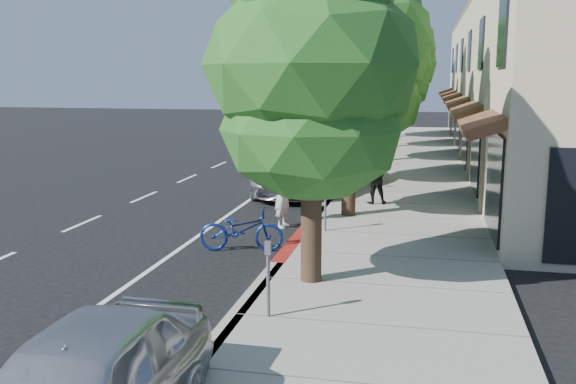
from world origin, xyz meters
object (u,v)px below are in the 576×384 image
(dark_sedan, at_px, (326,166))
(white_pickup, at_px, (331,133))
(street_tree_0, at_px, (312,71))
(dark_suv_far, at_px, (341,134))
(cyclist, at_px, (283,194))
(silver_suv, at_px, (296,169))
(pedestrian, at_px, (375,178))
(street_tree_3, at_px, (382,53))
(street_tree_4, at_px, (389,72))
(street_tree_1, at_px, (351,49))
(bicycle, at_px, (241,229))
(street_tree_5, at_px, (395,66))
(street_tree_2, at_px, (370,70))

(dark_sedan, xyz_separation_m, white_pickup, (-1.59, 12.00, 0.08))
(street_tree_0, bearing_deg, dark_suv_far, 96.16)
(cyclist, distance_m, silver_suv, 5.29)
(white_pickup, bearing_deg, dark_sedan, -78.32)
(dark_suv_far, relative_size, pedestrian, 2.91)
(street_tree_0, relative_size, pedestrian, 4.27)
(street_tree_3, height_order, street_tree_4, street_tree_3)
(street_tree_1, height_order, bicycle, street_tree_1)
(street_tree_1, height_order, dark_suv_far, street_tree_1)
(street_tree_1, distance_m, street_tree_5, 24.00)
(silver_suv, distance_m, white_pickup, 13.02)
(white_pickup, bearing_deg, street_tree_2, -70.67)
(silver_suv, bearing_deg, pedestrian, -45.13)
(street_tree_4, relative_size, cyclist, 3.71)
(street_tree_3, xyz_separation_m, street_tree_4, (0.00, 6.00, -0.82))
(cyclist, distance_m, white_pickup, 18.29)
(street_tree_4, xyz_separation_m, dark_sedan, (-1.40, -13.00, -3.35))
(cyclist, relative_size, dark_sedan, 0.36)
(street_tree_2, relative_size, dark_suv_far, 1.54)
(street_tree_1, relative_size, street_tree_2, 1.09)
(bicycle, bearing_deg, dark_sedan, -14.64)
(street_tree_5, relative_size, dark_suv_far, 1.71)
(street_tree_4, bearing_deg, street_tree_2, -90.00)
(cyclist, bearing_deg, street_tree_4, 0.45)
(street_tree_3, xyz_separation_m, dark_sedan, (-1.40, -7.00, -4.17))
(street_tree_4, xyz_separation_m, silver_suv, (-2.32, -14.00, -3.36))
(street_tree_2, bearing_deg, street_tree_3, 90.00)
(street_tree_3, relative_size, pedestrian, 5.21)
(street_tree_2, xyz_separation_m, silver_suv, (-2.32, -2.00, -3.39))
(dark_sedan, bearing_deg, white_pickup, 99.28)
(dark_suv_far, bearing_deg, street_tree_5, 63.47)
(street_tree_3, height_order, cyclist, street_tree_3)
(street_tree_4, distance_m, dark_suv_far, 4.30)
(street_tree_0, bearing_deg, street_tree_2, 90.00)
(street_tree_4, distance_m, street_tree_5, 6.02)
(bicycle, bearing_deg, street_tree_0, -148.27)
(street_tree_1, bearing_deg, street_tree_5, 90.00)
(street_tree_1, xyz_separation_m, silver_suv, (-2.32, 4.00, -3.90))
(street_tree_1, bearing_deg, dark_sedan, 105.64)
(dark_sedan, bearing_deg, street_tree_2, 37.27)
(silver_suv, distance_m, pedestrian, 3.66)
(street_tree_1, bearing_deg, pedestrian, 71.81)
(pedestrian, bearing_deg, dark_sedan, -69.52)
(bicycle, bearing_deg, street_tree_1, -39.02)
(street_tree_5, relative_size, silver_suv, 1.32)
(street_tree_0, height_order, dark_suv_far, street_tree_0)
(street_tree_4, relative_size, bicycle, 3.48)
(bicycle, bearing_deg, dark_suv_far, -8.96)
(street_tree_1, xyz_separation_m, dark_sedan, (-1.40, 5.00, -3.89))
(street_tree_3, bearing_deg, dark_suv_far, 112.70)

